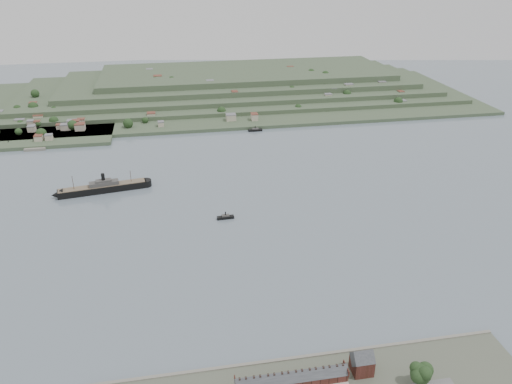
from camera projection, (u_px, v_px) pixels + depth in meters
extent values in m
plane|color=slate|center=(252.00, 224.00, 395.97)|extent=(1400.00, 1400.00, 0.00)
cube|color=gray|center=(301.00, 358.00, 263.31)|extent=(220.00, 2.00, 2.60)
cube|color=#401F17|center=(292.00, 383.00, 243.03)|extent=(55.00, 8.00, 7.00)
cube|color=#34373B|center=(292.00, 377.00, 241.52)|extent=(55.60, 8.15, 8.15)
cube|color=#401F17|center=(236.00, 384.00, 236.64)|extent=(0.50, 8.40, 3.00)
cube|color=#401F17|center=(346.00, 368.00, 245.52)|extent=(0.50, 8.40, 3.00)
cube|color=black|center=(247.00, 380.00, 236.92)|extent=(0.90, 1.40, 3.20)
cube|color=black|center=(258.00, 378.00, 237.81)|extent=(0.90, 1.40, 3.20)
cube|color=black|center=(286.00, 374.00, 240.03)|extent=(0.90, 1.40, 3.20)
cube|color=black|center=(298.00, 373.00, 240.92)|extent=(0.90, 1.40, 3.20)
cube|color=black|center=(325.00, 369.00, 243.14)|extent=(0.90, 1.40, 3.20)
cube|color=black|center=(336.00, 367.00, 244.03)|extent=(0.90, 1.40, 3.20)
cube|color=#401F17|center=(362.00, 365.00, 252.20)|extent=(10.00, 10.00, 9.00)
cube|color=#34373B|center=(363.00, 358.00, 250.25)|extent=(10.40, 10.18, 10.18)
cube|color=#344830|center=(209.00, 102.00, 714.24)|extent=(760.00, 260.00, 4.00)
cube|color=#344830|center=(221.00, 93.00, 737.68)|extent=(680.00, 220.00, 5.00)
cube|color=#344830|center=(229.00, 87.00, 751.01)|extent=(600.00, 200.00, 6.00)
cube|color=#344830|center=(238.00, 80.00, 763.91)|extent=(520.00, 180.00, 7.00)
cube|color=#344830|center=(246.00, 73.00, 776.38)|extent=(440.00, 160.00, 8.00)
cube|color=#344830|center=(48.00, 135.00, 584.43)|extent=(150.00, 90.00, 4.00)
cube|color=gray|center=(36.00, 148.00, 546.65)|extent=(22.00, 14.00, 2.80)
cube|color=black|center=(103.00, 189.00, 448.37)|extent=(77.63, 21.89, 5.99)
cone|color=black|center=(57.00, 195.00, 437.02)|extent=(11.71, 11.71, 10.26)
cylinder|color=black|center=(146.00, 183.00, 459.71)|extent=(10.26, 10.26, 5.99)
cube|color=brown|center=(102.00, 185.00, 446.96)|extent=(75.81, 20.79, 0.51)
cube|color=#42403D|center=(104.00, 183.00, 446.65)|extent=(26.53, 11.52, 3.42)
cube|color=#42403D|center=(104.00, 181.00, 445.64)|extent=(14.44, 8.01, 2.14)
cylinder|color=black|center=(103.00, 178.00, 444.23)|extent=(3.08, 3.08, 7.70)
cylinder|color=#3C291B|center=(73.00, 183.00, 437.41)|extent=(0.43, 0.43, 13.68)
cylinder|color=#3C291B|center=(131.00, 177.00, 452.41)|extent=(0.43, 0.43, 11.97)
cube|color=black|center=(226.00, 217.00, 403.68)|extent=(13.85, 4.29, 2.19)
cube|color=#42403D|center=(226.00, 216.00, 402.96)|extent=(6.29, 3.21, 1.64)
cylinder|color=black|center=(225.00, 214.00, 402.17)|extent=(0.91, 0.91, 3.20)
cube|color=black|center=(9.00, 145.00, 556.70)|extent=(16.38, 9.45, 2.11)
cube|color=#42403D|center=(9.00, 143.00, 556.01)|extent=(7.89, 5.70, 1.58)
cylinder|color=black|center=(8.00, 142.00, 555.25)|extent=(0.88, 0.88, 3.08)
cube|color=black|center=(255.00, 130.00, 601.87)|extent=(16.97, 4.93, 2.25)
cube|color=#42403D|center=(255.00, 129.00, 601.14)|extent=(7.66, 3.86, 1.69)
cylinder|color=black|center=(255.00, 127.00, 600.32)|extent=(0.94, 0.94, 3.29)
cylinder|color=#3C291B|center=(419.00, 382.00, 244.44)|extent=(1.35, 1.35, 5.63)
sphere|color=#1D3316|center=(421.00, 374.00, 242.24)|extent=(10.14, 10.14, 10.14)
sphere|color=#1D3316|center=(425.00, 370.00, 243.20)|extent=(7.89, 7.89, 7.89)
sphere|color=#1D3316|center=(418.00, 376.00, 240.13)|extent=(7.21, 7.21, 7.21)
sphere|color=#1D3316|center=(425.00, 373.00, 238.91)|extent=(6.76, 6.76, 6.76)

